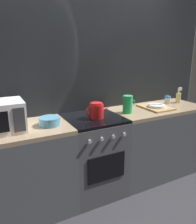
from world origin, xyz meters
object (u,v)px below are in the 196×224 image
at_px(mixing_bowl, 50,121).
at_px(dish_pile, 156,107).
at_px(spice_jar, 168,100).
at_px(spray_bottle, 178,97).
at_px(stove_unit, 93,155).
at_px(pitcher, 128,104).
at_px(kettle, 97,111).

distance_m(mixing_bowl, dish_pile, 1.34).
distance_m(spice_jar, spray_bottle, 0.18).
bearing_deg(stove_unit, pitcher, -3.64).
relative_size(stove_unit, dish_pile, 2.25).
relative_size(pitcher, spray_bottle, 0.99).
height_order(kettle, spice_jar, kettle).
relative_size(kettle, spice_jar, 2.71).
bearing_deg(spray_bottle, mixing_bowl, -176.53).
distance_m(kettle, spice_jar, 1.14).
relative_size(dish_pile, spice_jar, 3.81).
bearing_deg(kettle, mixing_bowl, 180.00).
xyz_separation_m(mixing_bowl, spray_bottle, (1.81, 0.11, 0.04)).
height_order(spice_jar, spray_bottle, spray_bottle).
xyz_separation_m(mixing_bowl, dish_pile, (1.34, 0.02, -0.02)).
height_order(kettle, spray_bottle, spray_bottle).
bearing_deg(stove_unit, mixing_bowl, -175.31).
bearing_deg(pitcher, spice_jar, 8.90).
distance_m(pitcher, dish_pile, 0.44).
relative_size(mixing_bowl, dish_pile, 0.50).
distance_m(mixing_bowl, pitcher, 0.91).
bearing_deg(spice_jar, spray_bottle, -5.11).
bearing_deg(pitcher, spray_bottle, 6.14).
bearing_deg(mixing_bowl, stove_unit, 4.69).
height_order(dish_pile, spray_bottle, spray_bottle).
distance_m(mixing_bowl, spice_jar, 1.64).
xyz_separation_m(stove_unit, kettle, (0.02, -0.04, 0.53)).
xyz_separation_m(stove_unit, spice_jar, (1.15, 0.09, 0.50)).
relative_size(dish_pile, spray_bottle, 1.97).
relative_size(kettle, mixing_bowl, 1.42).
bearing_deg(mixing_bowl, dish_pile, 0.74).
bearing_deg(mixing_bowl, spray_bottle, 3.47).
height_order(mixing_bowl, spice_jar, spice_jar).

